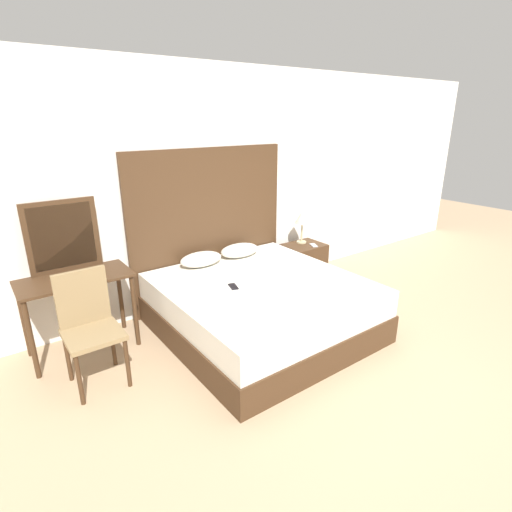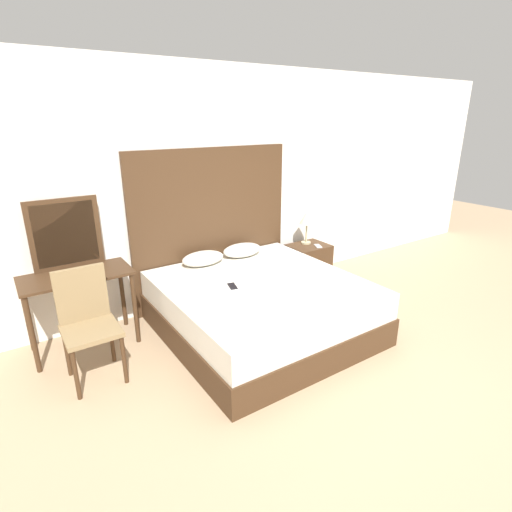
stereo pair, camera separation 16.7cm
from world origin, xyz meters
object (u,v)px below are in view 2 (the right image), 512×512
object	(u,v)px
nightstand	(308,264)
phone_on_nightstand	(318,246)
bed	(261,307)
table_lamp	(307,219)
phone_on_bed	(232,286)
chair	(87,318)
vanity_desk	(78,287)

from	to	relation	value
nightstand	phone_on_nightstand	world-z (taller)	phone_on_nightstand
bed	table_lamp	bearing A→B (deg)	32.22
nightstand	phone_on_bed	bearing A→B (deg)	-157.06
table_lamp	nightstand	bearing A→B (deg)	-105.42
table_lamp	phone_on_nightstand	bearing A→B (deg)	-76.18
phone_on_bed	phone_on_nightstand	bearing A→B (deg)	18.86
nightstand	chair	xyz separation A→B (m)	(-2.90, -0.53, 0.29)
phone_on_bed	chair	distance (m)	1.34
bed	phone_on_bed	bearing A→B (deg)	167.72
phone_on_bed	chair	world-z (taller)	chair
phone_on_bed	table_lamp	xyz separation A→B (m)	(1.60, 0.75, 0.30)
bed	phone_on_bed	world-z (taller)	phone_on_bed
phone_on_nightstand	nightstand	bearing A→B (deg)	123.57
nightstand	table_lamp	bearing A→B (deg)	74.58
vanity_desk	table_lamp	bearing A→B (deg)	1.84
phone_on_bed	table_lamp	size ratio (longest dim) A/B	0.36
table_lamp	vanity_desk	xyz separation A→B (m)	(-2.89, -0.09, -0.24)
nightstand	vanity_desk	size ratio (longest dim) A/B	0.54
phone_on_nightstand	vanity_desk	world-z (taller)	vanity_desk
phone_on_bed	vanity_desk	xyz separation A→B (m)	(-1.29, 0.66, 0.06)
bed	nightstand	distance (m)	1.47
nightstand	chair	bearing A→B (deg)	-169.75
phone_on_nightstand	chair	world-z (taller)	chair
phone_on_nightstand	chair	size ratio (longest dim) A/B	0.17
bed	vanity_desk	size ratio (longest dim) A/B	2.02
bed	chair	distance (m)	1.67
table_lamp	phone_on_bed	bearing A→B (deg)	-154.85
nightstand	vanity_desk	distance (m)	2.89
phone_on_bed	table_lamp	world-z (taller)	table_lamp
table_lamp	phone_on_nightstand	size ratio (longest dim) A/B	2.71
bed	table_lamp	distance (m)	1.64
bed	nightstand	world-z (taller)	bed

